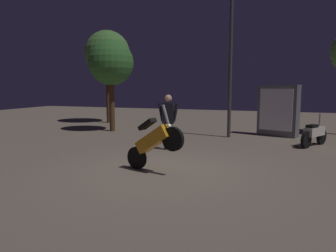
# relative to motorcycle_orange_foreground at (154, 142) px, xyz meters

# --- Properties ---
(ground_plane) EXTENTS (40.00, 40.00, 0.00)m
(ground_plane) POSITION_rel_motorcycle_orange_foreground_xyz_m (0.19, 0.26, -0.74)
(ground_plane) COLOR #756656
(motorcycle_orange_foreground) EXTENTS (1.62, 0.59, 1.63)m
(motorcycle_orange_foreground) POSITION_rel_motorcycle_orange_foreground_xyz_m (0.00, 0.00, 0.00)
(motorcycle_orange_foreground) COLOR black
(motorcycle_orange_foreground) RESTS_ON ground_plane
(motorcycle_white_parked_left) EXTENTS (0.93, 1.48, 1.11)m
(motorcycle_white_parked_left) POSITION_rel_motorcycle_orange_foreground_xyz_m (3.91, 4.94, -0.31)
(motorcycle_white_parked_left) COLOR black
(motorcycle_white_parked_left) RESTS_ON ground_plane
(person_rider_beside) EXTENTS (0.68, 0.29, 1.78)m
(person_rider_beside) POSITION_rel_motorcycle_orange_foreground_xyz_m (-0.59, 2.70, 0.33)
(person_rider_beside) COLOR black
(person_rider_beside) RESTS_ON ground_plane
(streetlamp_near) EXTENTS (0.36, 0.36, 5.76)m
(streetlamp_near) POSITION_rel_motorcycle_orange_foreground_xyz_m (0.85, 5.97, 2.84)
(streetlamp_near) COLOR #38383D
(streetlamp_near) RESTS_ON ground_plane
(tree_left_bg) EXTENTS (2.46, 2.46, 5.06)m
(tree_left_bg) POSITION_rel_motorcycle_orange_foreground_xyz_m (-6.32, 8.92, 3.06)
(tree_left_bg) COLOR #4C331E
(tree_left_bg) RESTS_ON ground_plane
(tree_right_bg) EXTENTS (2.02, 2.02, 4.10)m
(tree_right_bg) POSITION_rel_motorcycle_orange_foreground_xyz_m (-4.45, 5.97, 2.31)
(tree_right_bg) COLOR #4C331E
(tree_right_bg) RESTS_ON ground_plane
(kiosk_billboard) EXTENTS (1.67, 1.03, 2.10)m
(kiosk_billboard) POSITION_rel_motorcycle_orange_foreground_xyz_m (2.69, 6.95, 0.31)
(kiosk_billboard) COLOR #595960
(kiosk_billboard) RESTS_ON ground_plane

